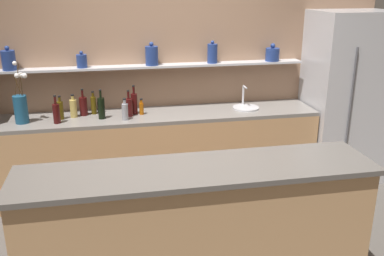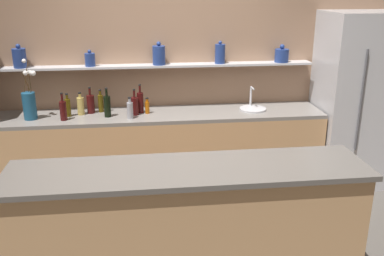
{
  "view_description": "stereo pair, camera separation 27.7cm",
  "coord_description": "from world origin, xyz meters",
  "px_view_note": "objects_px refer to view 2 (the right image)",
  "views": [
    {
      "loc": [
        -0.59,
        -3.25,
        2.28
      ],
      "look_at": [
        0.13,
        0.37,
        1.03
      ],
      "focal_mm": 40.0,
      "sensor_mm": 36.0,
      "label": 1
    },
    {
      "loc": [
        -0.31,
        -3.29,
        2.28
      ],
      "look_at": [
        0.13,
        0.37,
        1.03
      ],
      "focal_mm": 40.0,
      "sensor_mm": 36.0,
      "label": 2
    }
  ],
  "objects_px": {
    "bottle_wine_8": "(140,102)",
    "bottle_oil_9": "(101,103)",
    "sink_fixture": "(253,108)",
    "bottle_sauce_2": "(107,105)",
    "bottle_spirit_3": "(81,106)",
    "bottle_wine_6": "(63,110)",
    "flower_vase": "(29,103)",
    "bottle_wine_0": "(135,106)",
    "bottle_wine_10": "(91,104)",
    "refrigerator": "(358,101)",
    "bottle_sauce_5": "(147,107)",
    "bottle_oil_7": "(68,107)",
    "bottle_wine_1": "(107,106)",
    "bottle_spirit_4": "(130,110)"
  },
  "relations": [
    {
      "from": "refrigerator",
      "to": "sink_fixture",
      "type": "xyz_separation_m",
      "value": [
        -1.22,
        0.05,
        -0.05
      ]
    },
    {
      "from": "bottle_wine_0",
      "to": "bottle_wine_6",
      "type": "distance_m",
      "value": 0.74
    },
    {
      "from": "bottle_wine_8",
      "to": "bottle_spirit_3",
      "type": "bearing_deg",
      "value": 179.58
    },
    {
      "from": "bottle_wine_1",
      "to": "bottle_sauce_2",
      "type": "xyz_separation_m",
      "value": [
        -0.02,
        0.21,
        -0.05
      ]
    },
    {
      "from": "sink_fixture",
      "to": "bottle_wine_8",
      "type": "relative_size",
      "value": 0.94
    },
    {
      "from": "flower_vase",
      "to": "bottle_wine_8",
      "type": "height_order",
      "value": "flower_vase"
    },
    {
      "from": "bottle_wine_1",
      "to": "bottle_wine_10",
      "type": "height_order",
      "value": "bottle_wine_1"
    },
    {
      "from": "bottle_spirit_3",
      "to": "bottle_oil_7",
      "type": "distance_m",
      "value": 0.14
    },
    {
      "from": "bottle_wine_8",
      "to": "bottle_wine_10",
      "type": "xyz_separation_m",
      "value": [
        -0.54,
        0.05,
        -0.02
      ]
    },
    {
      "from": "sink_fixture",
      "to": "bottle_wine_1",
      "type": "relative_size",
      "value": 0.94
    },
    {
      "from": "refrigerator",
      "to": "bottle_wine_10",
      "type": "xyz_separation_m",
      "value": [
        -3.03,
        0.14,
        0.03
      ]
    },
    {
      "from": "flower_vase",
      "to": "bottle_wine_0",
      "type": "bearing_deg",
      "value": 1.0
    },
    {
      "from": "bottle_sauce_2",
      "to": "bottle_oil_7",
      "type": "relative_size",
      "value": 0.68
    },
    {
      "from": "flower_vase",
      "to": "bottle_wine_0",
      "type": "height_order",
      "value": "flower_vase"
    },
    {
      "from": "bottle_spirit_4",
      "to": "bottle_sauce_5",
      "type": "xyz_separation_m",
      "value": [
        0.18,
        0.16,
        -0.02
      ]
    },
    {
      "from": "bottle_sauce_2",
      "to": "bottle_spirit_3",
      "type": "height_order",
      "value": "bottle_spirit_3"
    },
    {
      "from": "bottle_spirit_3",
      "to": "bottle_oil_9",
      "type": "bearing_deg",
      "value": 21.32
    },
    {
      "from": "flower_vase",
      "to": "bottle_oil_9",
      "type": "distance_m",
      "value": 0.74
    },
    {
      "from": "flower_vase",
      "to": "bottle_wine_1",
      "type": "height_order",
      "value": "flower_vase"
    },
    {
      "from": "bottle_wine_0",
      "to": "bottle_spirit_3",
      "type": "height_order",
      "value": "bottle_wine_0"
    },
    {
      "from": "flower_vase",
      "to": "bottle_wine_10",
      "type": "height_order",
      "value": "flower_vase"
    },
    {
      "from": "bottle_wine_8",
      "to": "bottle_oil_9",
      "type": "xyz_separation_m",
      "value": [
        -0.44,
        0.09,
        -0.02
      ]
    },
    {
      "from": "bottle_oil_7",
      "to": "bottle_wine_8",
      "type": "bearing_deg",
      "value": 3.51
    },
    {
      "from": "flower_vase",
      "to": "bottle_sauce_2",
      "type": "bearing_deg",
      "value": 14.42
    },
    {
      "from": "bottle_sauce_2",
      "to": "refrigerator",
      "type": "bearing_deg",
      "value": -3.72
    },
    {
      "from": "bottle_wine_8",
      "to": "sink_fixture",
      "type": "bearing_deg",
      "value": -1.53
    },
    {
      "from": "bottle_wine_8",
      "to": "refrigerator",
      "type": "bearing_deg",
      "value": -1.9
    },
    {
      "from": "bottle_wine_0",
      "to": "bottle_oil_7",
      "type": "bearing_deg",
      "value": 177.59
    },
    {
      "from": "sink_fixture",
      "to": "bottle_wine_8",
      "type": "height_order",
      "value": "bottle_wine_8"
    },
    {
      "from": "bottle_wine_6",
      "to": "bottle_oil_9",
      "type": "height_order",
      "value": "bottle_wine_6"
    },
    {
      "from": "bottle_spirit_3",
      "to": "bottle_sauce_5",
      "type": "relative_size",
      "value": 1.39
    },
    {
      "from": "bottle_spirit_3",
      "to": "bottle_sauce_5",
      "type": "xyz_separation_m",
      "value": [
        0.72,
        -0.04,
        -0.03
      ]
    },
    {
      "from": "refrigerator",
      "to": "bottle_wine_0",
      "type": "height_order",
      "value": "refrigerator"
    },
    {
      "from": "bottle_wine_1",
      "to": "refrigerator",
      "type": "bearing_deg",
      "value": 0.55
    },
    {
      "from": "flower_vase",
      "to": "bottle_sauce_5",
      "type": "bearing_deg",
      "value": 2.79
    },
    {
      "from": "bottle_wine_8",
      "to": "bottle_sauce_2",
      "type": "bearing_deg",
      "value": 164.48
    },
    {
      "from": "bottle_sauce_2",
      "to": "bottle_wine_6",
      "type": "relative_size",
      "value": 0.58
    },
    {
      "from": "bottle_wine_10",
      "to": "bottle_oil_7",
      "type": "bearing_deg",
      "value": -156.07
    },
    {
      "from": "bottle_sauce_2",
      "to": "bottle_spirit_3",
      "type": "distance_m",
      "value": 0.29
    },
    {
      "from": "bottle_sauce_5",
      "to": "bottle_oil_7",
      "type": "bearing_deg",
      "value": -179.26
    },
    {
      "from": "bottle_sauce_2",
      "to": "bottle_wine_6",
      "type": "xyz_separation_m",
      "value": [
        -0.43,
        -0.28,
        0.04
      ]
    },
    {
      "from": "bottle_wine_6",
      "to": "sink_fixture",
      "type": "bearing_deg",
      "value": 3.99
    },
    {
      "from": "bottle_sauce_5",
      "to": "bottle_spirit_4",
      "type": "bearing_deg",
      "value": -138.29
    },
    {
      "from": "bottle_sauce_2",
      "to": "bottle_wine_8",
      "type": "relative_size",
      "value": 0.54
    },
    {
      "from": "bottle_wine_6",
      "to": "bottle_wine_10",
      "type": "height_order",
      "value": "bottle_wine_6"
    },
    {
      "from": "bottle_spirit_4",
      "to": "bottle_sauce_5",
      "type": "bearing_deg",
      "value": 41.71
    },
    {
      "from": "flower_vase",
      "to": "bottle_wine_6",
      "type": "bearing_deg",
      "value": -13.09
    },
    {
      "from": "bottle_wine_8",
      "to": "bottle_wine_6",
      "type": "bearing_deg",
      "value": -167.5
    },
    {
      "from": "bottle_wine_8",
      "to": "bottle_oil_9",
      "type": "distance_m",
      "value": 0.44
    },
    {
      "from": "sink_fixture",
      "to": "bottle_sauce_2",
      "type": "relative_size",
      "value": 1.74
    }
  ]
}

